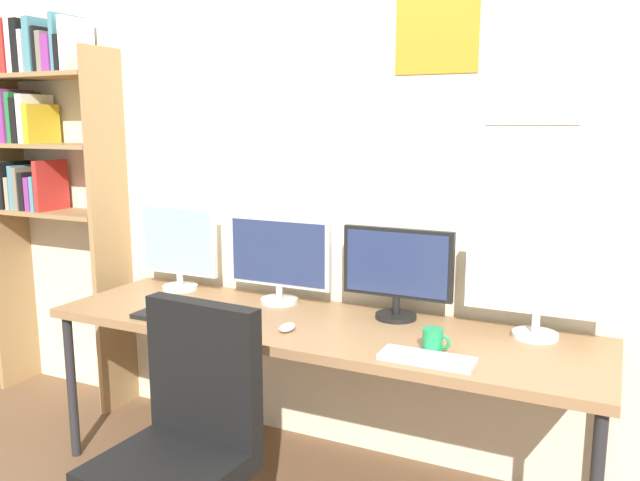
% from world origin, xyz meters
% --- Properties ---
extents(wall_back, '(4.79, 0.11, 2.60)m').
position_xyz_m(wall_back, '(0.00, 1.02, 1.30)').
color(wall_back, beige).
rests_on(wall_back, ground_plane).
extents(desk, '(2.39, 0.68, 0.74)m').
position_xyz_m(desk, '(0.00, 0.60, 0.69)').
color(desk, '#936D47').
rests_on(desk, ground_plane).
extents(bookshelf, '(0.83, 0.28, 2.14)m').
position_xyz_m(bookshelf, '(-1.81, 0.83, 1.44)').
color(bookshelf, '#9E7A4C').
rests_on(bookshelf, ground_plane).
extents(office_chair, '(0.52, 0.52, 0.99)m').
position_xyz_m(office_chair, '(-0.11, -0.19, 0.40)').
color(office_chair, '#2D2D33').
rests_on(office_chair, ground_plane).
extents(monitor_far_left, '(0.44, 0.18, 0.44)m').
position_xyz_m(monitor_far_left, '(-0.87, 0.81, 0.97)').
color(monitor_far_left, silver).
rests_on(monitor_far_left, desk).
extents(monitor_center_left, '(0.53, 0.18, 0.41)m').
position_xyz_m(monitor_center_left, '(-0.29, 0.81, 0.96)').
color(monitor_center_left, silver).
rests_on(monitor_center_left, desk).
extents(monitor_center_right, '(0.49, 0.18, 0.40)m').
position_xyz_m(monitor_center_right, '(0.29, 0.81, 0.96)').
color(monitor_center_right, black).
rests_on(monitor_center_right, desk).
extents(monitor_far_right, '(0.57, 0.18, 0.41)m').
position_xyz_m(monitor_far_right, '(0.87, 0.81, 0.97)').
color(monitor_far_right, silver).
rests_on(monitor_far_right, desk).
extents(keyboard_left, '(0.40, 0.13, 0.02)m').
position_xyz_m(keyboard_left, '(-0.56, 0.37, 0.75)').
color(keyboard_left, black).
rests_on(keyboard_left, desk).
extents(keyboard_right, '(0.34, 0.13, 0.02)m').
position_xyz_m(keyboard_right, '(0.56, 0.37, 0.75)').
color(keyboard_right, silver).
rests_on(keyboard_right, desk).
extents(computer_mouse, '(0.06, 0.10, 0.03)m').
position_xyz_m(computer_mouse, '(-0.05, 0.45, 0.76)').
color(computer_mouse, silver).
rests_on(computer_mouse, desk).
extents(coffee_mug, '(0.11, 0.08, 0.09)m').
position_xyz_m(coffee_mug, '(0.55, 0.47, 0.79)').
color(coffee_mug, '#1E8C4C').
rests_on(coffee_mug, desk).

